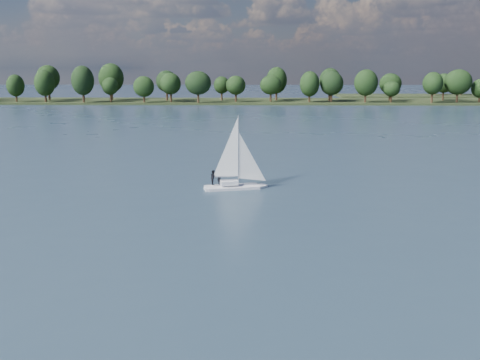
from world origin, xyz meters
The scene contains 4 objects.
ground centered at (0.00, 100.00, 0.00)m, with size 700.00×700.00×0.00m, color #233342.
far_shore centered at (0.00, 212.00, 0.00)m, with size 660.00×40.00×1.50m, color black.
sailboat centered at (4.58, 43.13, 2.60)m, with size 7.35×3.63×9.32m.
treeline centered at (-10.33, 208.02, 7.99)m, with size 562.08×73.76×17.77m.
Camera 1 is at (7.05, -19.97, 14.39)m, focal length 40.00 mm.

